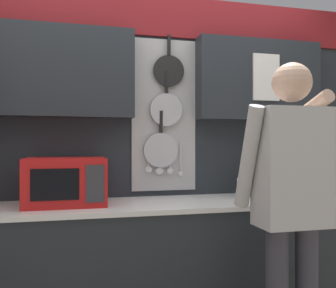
% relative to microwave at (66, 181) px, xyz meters
% --- Properties ---
extents(base_cabinet_counter, '(2.43, 0.61, 0.91)m').
position_rel_microwave_xyz_m(base_cabinet_counter, '(0.70, -0.04, -0.61)').
color(base_cabinet_counter, '#23282D').
rests_on(base_cabinet_counter, ground_plane).
extents(back_wall_unit, '(3.00, 0.22, 2.39)m').
position_rel_microwave_xyz_m(back_wall_unit, '(0.70, 0.23, 0.39)').
color(back_wall_unit, '#23282D').
rests_on(back_wall_unit, ground_plane).
extents(microwave, '(0.49, 0.39, 0.29)m').
position_rel_microwave_xyz_m(microwave, '(0.00, 0.00, 0.00)').
color(microwave, red).
rests_on(microwave, base_cabinet_counter).
extents(knife_block, '(0.13, 0.16, 0.27)m').
position_rel_microwave_xyz_m(knife_block, '(1.40, 0.00, -0.04)').
color(knife_block, brown).
rests_on(knife_block, base_cabinet_counter).
extents(utensil_crock, '(0.13, 0.13, 0.35)m').
position_rel_microwave_xyz_m(utensil_crock, '(1.23, 0.00, -0.06)').
color(utensil_crock, white).
rests_on(utensil_crock, base_cabinet_counter).
extents(person, '(0.54, 0.66, 1.73)m').
position_rel_microwave_xyz_m(person, '(1.19, -0.63, -0.02)').
color(person, '#383842').
rests_on(person, ground_plane).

